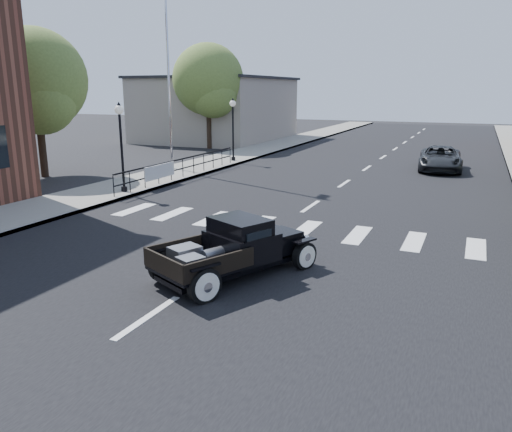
% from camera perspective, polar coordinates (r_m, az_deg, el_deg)
% --- Properties ---
extents(ground, '(120.00, 120.00, 0.00)m').
position_cam_1_polar(ground, '(12.12, -3.92, -5.89)').
color(ground, black).
rests_on(ground, ground).
extents(road, '(14.00, 80.00, 0.02)m').
position_cam_1_polar(road, '(25.95, 11.65, 4.73)').
color(road, black).
rests_on(road, ground).
extents(road_markings, '(12.00, 60.00, 0.06)m').
position_cam_1_polar(road_markings, '(21.17, 8.73, 2.73)').
color(road_markings, silver).
rests_on(road_markings, ground).
extents(sidewalk_left, '(3.00, 80.00, 0.15)m').
position_cam_1_polar(sidewalk_left, '(28.91, -5.10, 6.05)').
color(sidewalk_left, gray).
rests_on(sidewalk_left, ground).
extents(low_building_left, '(10.00, 12.00, 5.00)m').
position_cam_1_polar(low_building_left, '(43.18, -4.43, 11.99)').
color(low_building_left, gray).
rests_on(low_building_left, ground).
extents(railing, '(0.08, 10.00, 1.00)m').
position_cam_1_polar(railing, '(23.96, -8.37, 5.65)').
color(railing, black).
rests_on(railing, sidewalk_left).
extents(banner, '(0.04, 2.20, 0.60)m').
position_cam_1_polar(banner, '(22.30, -10.90, 4.39)').
color(banner, silver).
rests_on(banner, sidewalk_left).
extents(lamp_post_b, '(0.36, 0.36, 3.56)m').
position_cam_1_polar(lamp_post_b, '(20.74, -15.11, 7.56)').
color(lamp_post_b, black).
rests_on(lamp_post_b, sidewalk_left).
extents(lamp_post_c, '(0.36, 0.36, 3.56)m').
position_cam_1_polar(lamp_post_c, '(29.18, -2.65, 9.83)').
color(lamp_post_c, black).
rests_on(lamp_post_c, sidewalk_left).
extents(flagpole, '(0.12, 0.12, 12.32)m').
position_cam_1_polar(flagpole, '(26.50, -10.10, 18.67)').
color(flagpole, silver).
rests_on(flagpole, sidewalk_left).
extents(big_tree_near, '(4.79, 4.79, 7.04)m').
position_cam_1_polar(big_tree_near, '(26.46, -23.69, 11.68)').
color(big_tree_near, '#546C2E').
rests_on(big_tree_near, ground).
extents(big_tree_far, '(5.03, 5.03, 7.38)m').
position_cam_1_polar(big_tree_far, '(36.69, -5.46, 13.44)').
color(big_tree_far, '#546C2E').
rests_on(big_tree_far, ground).
extents(hotrod_pickup, '(3.37, 4.40, 1.38)m').
position_cam_1_polar(hotrod_pickup, '(11.33, -2.51, -3.64)').
color(hotrod_pickup, black).
rests_on(hotrod_pickup, ground).
extents(second_car, '(2.42, 4.68, 1.26)m').
position_cam_1_polar(second_car, '(28.17, 20.31, 6.15)').
color(second_car, black).
rests_on(second_car, ground).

